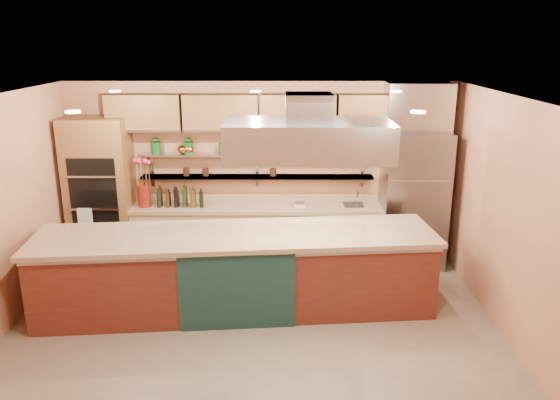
{
  "coord_description": "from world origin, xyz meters",
  "views": [
    {
      "loc": [
        0.35,
        -5.87,
        3.43
      ],
      "look_at": [
        0.31,
        1.0,
        1.38
      ],
      "focal_mm": 35.0,
      "sensor_mm": 36.0,
      "label": 1
    }
  ],
  "objects_px": {
    "flower_vase": "(144,195)",
    "kitchen_scale": "(300,204)",
    "island": "(237,271)",
    "green_canister": "(223,148)",
    "copper_kettle": "(183,149)",
    "refrigerator": "(413,200)"
  },
  "relations": [
    {
      "from": "refrigerator",
      "to": "copper_kettle",
      "type": "distance_m",
      "value": 3.62
    },
    {
      "from": "island",
      "to": "green_canister",
      "type": "distance_m",
      "value": 2.18
    },
    {
      "from": "green_canister",
      "to": "island",
      "type": "bearing_deg",
      "value": -79.55
    },
    {
      "from": "refrigerator",
      "to": "copper_kettle",
      "type": "relative_size",
      "value": 12.61
    },
    {
      "from": "flower_vase",
      "to": "copper_kettle",
      "type": "bearing_deg",
      "value": 20.35
    },
    {
      "from": "island",
      "to": "flower_vase",
      "type": "xyz_separation_m",
      "value": [
        -1.53,
        1.51,
        0.58
      ]
    },
    {
      "from": "kitchen_scale",
      "to": "copper_kettle",
      "type": "relative_size",
      "value": 0.92
    },
    {
      "from": "kitchen_scale",
      "to": "green_canister",
      "type": "relative_size",
      "value": 0.93
    },
    {
      "from": "kitchen_scale",
      "to": "copper_kettle",
      "type": "bearing_deg",
      "value": 163.64
    },
    {
      "from": "flower_vase",
      "to": "copper_kettle",
      "type": "height_order",
      "value": "copper_kettle"
    },
    {
      "from": "island",
      "to": "kitchen_scale",
      "type": "xyz_separation_m",
      "value": [
        0.86,
        1.51,
        0.45
      ]
    },
    {
      "from": "island",
      "to": "flower_vase",
      "type": "relative_size",
      "value": 14.21
    },
    {
      "from": "refrigerator",
      "to": "island",
      "type": "xyz_separation_m",
      "value": [
        -2.6,
        -1.5,
        -0.53
      ]
    },
    {
      "from": "island",
      "to": "kitchen_scale",
      "type": "distance_m",
      "value": 1.8
    },
    {
      "from": "flower_vase",
      "to": "kitchen_scale",
      "type": "bearing_deg",
      "value": 0.0
    },
    {
      "from": "green_canister",
      "to": "refrigerator",
      "type": "bearing_deg",
      "value": -4.51
    },
    {
      "from": "copper_kettle",
      "to": "green_canister",
      "type": "distance_m",
      "value": 0.62
    },
    {
      "from": "refrigerator",
      "to": "green_canister",
      "type": "bearing_deg",
      "value": 175.49
    },
    {
      "from": "flower_vase",
      "to": "copper_kettle",
      "type": "distance_m",
      "value": 0.93
    },
    {
      "from": "refrigerator",
      "to": "flower_vase",
      "type": "relative_size",
      "value": 5.97
    },
    {
      "from": "flower_vase",
      "to": "kitchen_scale",
      "type": "xyz_separation_m",
      "value": [
        2.39,
        0.0,
        -0.13
      ]
    },
    {
      "from": "flower_vase",
      "to": "island",
      "type": "bearing_deg",
      "value": -44.64
    }
  ]
}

